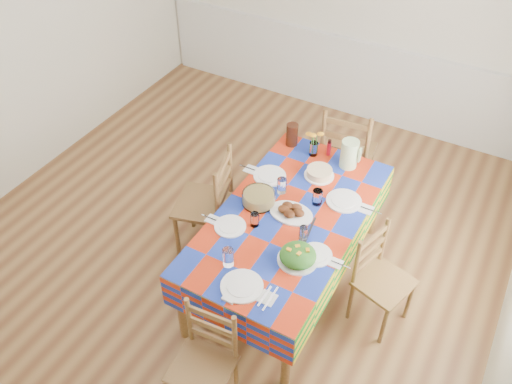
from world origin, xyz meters
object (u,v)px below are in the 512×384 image
dining_table (289,223)px  chair_right (380,280)px  tea_pitcher (292,135)px  meat_platter (291,211)px  chair_far (346,154)px  chair_left (208,204)px  green_pitcher (349,154)px  chair_near (205,363)px

dining_table → chair_right: 0.79m
tea_pitcher → dining_table: bearing=-64.8°
tea_pitcher → chair_right: bearing=-35.0°
meat_platter → tea_pitcher: (-0.38, 0.78, 0.07)m
chair_far → chair_left: size_ratio=1.03×
green_pitcher → chair_far: chair_far is taller
chair_near → chair_left: size_ratio=0.85×
tea_pitcher → chair_far: (0.38, 0.37, -0.32)m
meat_platter → chair_near: bearing=-90.3°
green_pitcher → chair_left: 1.23m
green_pitcher → chair_far: 0.56m
dining_table → tea_pitcher: (-0.38, 0.80, 0.18)m
chair_near → meat_platter: bearing=85.0°
green_pitcher → chair_right: 1.05m
meat_platter → chair_left: bearing=-179.1°
tea_pitcher → chair_right: 1.44m
chair_far → green_pitcher: bearing=103.9°
green_pitcher → chair_near: 2.00m
dining_table → chair_right: chair_right is taller
dining_table → chair_left: (-0.74, 0.01, -0.15)m
dining_table → chair_far: chair_far is taller
chair_right → green_pitcher: bearing=55.4°
chair_left → chair_right: chair_left is taller
green_pitcher → meat_platter: bearing=-101.8°
tea_pitcher → chair_left: size_ratio=0.20×
green_pitcher → tea_pitcher: 0.54m
meat_platter → chair_far: chair_far is taller
meat_platter → green_pitcher: (0.16, 0.74, 0.10)m
chair_near → green_pitcher: bearing=80.6°
chair_left → chair_right: (1.50, -0.00, -0.08)m
meat_platter → tea_pitcher: tea_pitcher is taller
chair_far → chair_right: bearing=116.3°
tea_pitcher → chair_near: bearing=-79.3°
meat_platter → chair_far: bearing=89.8°
meat_platter → tea_pitcher: 0.87m
tea_pitcher → chair_left: (-0.37, -0.79, -0.33)m
chair_near → chair_left: chair_left is taller
green_pitcher → chair_near: green_pitcher is taller
green_pitcher → tea_pitcher: green_pitcher is taller
chair_near → chair_left: 1.41m
tea_pitcher → green_pitcher: bearing=-4.1°
tea_pitcher → chair_left: chair_left is taller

